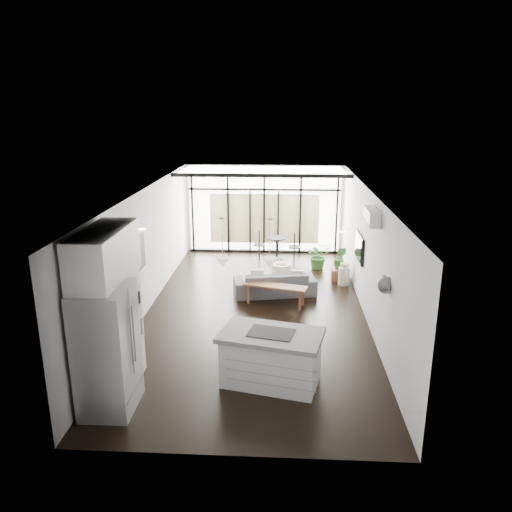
# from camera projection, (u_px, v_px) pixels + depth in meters

# --- Properties ---
(floor) EXTENTS (5.00, 10.00, 0.00)m
(floor) POSITION_uv_depth(u_px,v_px,m) (255.00, 311.00, 11.57)
(floor) COLOR black
(floor) RESTS_ON ground
(ceiling) EXTENTS (5.00, 10.00, 0.00)m
(ceiling) POSITION_uv_depth(u_px,v_px,m) (255.00, 191.00, 10.76)
(ceiling) COLOR white
(ceiling) RESTS_ON ground
(wall_left) EXTENTS (0.02, 10.00, 2.80)m
(wall_left) POSITION_uv_depth(u_px,v_px,m) (145.00, 252.00, 11.30)
(wall_left) COLOR silver
(wall_left) RESTS_ON ground
(wall_right) EXTENTS (0.02, 10.00, 2.80)m
(wall_right) POSITION_uv_depth(u_px,v_px,m) (368.00, 255.00, 11.03)
(wall_right) COLOR silver
(wall_right) RESTS_ON ground
(wall_back) EXTENTS (5.00, 0.02, 2.80)m
(wall_back) POSITION_uv_depth(u_px,v_px,m) (264.00, 209.00, 15.94)
(wall_back) COLOR silver
(wall_back) RESTS_ON ground
(wall_front) EXTENTS (5.00, 0.02, 2.80)m
(wall_front) POSITION_uv_depth(u_px,v_px,m) (233.00, 364.00, 6.38)
(wall_front) COLOR silver
(wall_front) RESTS_ON ground
(glazing) EXTENTS (5.00, 0.20, 2.80)m
(glazing) POSITION_uv_depth(u_px,v_px,m) (264.00, 210.00, 15.83)
(glazing) COLOR black
(glazing) RESTS_ON ground
(skylight) EXTENTS (4.70, 1.90, 0.06)m
(skylight) POSITION_uv_depth(u_px,v_px,m) (263.00, 170.00, 14.59)
(skylight) COLOR white
(skylight) RESTS_ON ceiling
(neighbour_building) EXTENTS (3.50, 0.02, 1.60)m
(neighbour_building) POSITION_uv_depth(u_px,v_px,m) (264.00, 219.00, 15.98)
(neighbour_building) COLOR beige
(neighbour_building) RESTS_ON ground
(island) EXTENTS (1.88, 1.37, 0.93)m
(island) POSITION_uv_depth(u_px,v_px,m) (271.00, 358.00, 8.47)
(island) COLOR silver
(island) RESTS_ON floor
(cooktop) EXTENTS (0.85, 0.66, 0.01)m
(cooktop) POSITION_uv_depth(u_px,v_px,m) (271.00, 333.00, 8.33)
(cooktop) COLOR black
(cooktop) RESTS_ON island
(fridge) EXTENTS (0.78, 0.97, 2.01)m
(fridge) POSITION_uv_depth(u_px,v_px,m) (107.00, 349.00, 7.61)
(fridge) COLOR #A9A9AE
(fridge) RESTS_ON floor
(appliance_column) EXTENTS (0.65, 0.69, 2.53)m
(appliance_column) POSITION_uv_depth(u_px,v_px,m) (117.00, 310.00, 8.40)
(appliance_column) COLOR silver
(appliance_column) RESTS_ON floor
(upper_cabinets) EXTENTS (0.62, 1.75, 0.86)m
(upper_cabinets) POSITION_uv_depth(u_px,v_px,m) (104.00, 257.00, 7.66)
(upper_cabinets) COLOR silver
(upper_cabinets) RESTS_ON wall_left
(pendant_left) EXTENTS (0.26, 0.26, 0.18)m
(pendant_left) POSITION_uv_depth(u_px,v_px,m) (223.00, 262.00, 8.47)
(pendant_left) COLOR white
(pendant_left) RESTS_ON ceiling
(pendant_right) EXTENTS (0.26, 0.26, 0.18)m
(pendant_right) POSITION_uv_depth(u_px,v_px,m) (270.00, 263.00, 8.43)
(pendant_right) COLOR white
(pendant_right) RESTS_ON ceiling
(sofa) EXTENTS (2.12, 0.97, 0.80)m
(sofa) POSITION_uv_depth(u_px,v_px,m) (275.00, 279.00, 12.52)
(sofa) COLOR #48494B
(sofa) RESTS_ON floor
(console_bench) EXTENTS (1.56, 0.79, 0.49)m
(console_bench) POSITION_uv_depth(u_px,v_px,m) (275.00, 295.00, 11.91)
(console_bench) COLOR brown
(console_bench) RESTS_ON floor
(pouf) EXTENTS (0.60, 0.60, 0.43)m
(pouf) POSITION_uv_depth(u_px,v_px,m) (281.00, 271.00, 13.67)
(pouf) COLOR silver
(pouf) RESTS_ON floor
(crate) EXTENTS (0.44, 0.44, 0.32)m
(crate) POSITION_uv_depth(u_px,v_px,m) (339.00, 274.00, 13.59)
(crate) COLOR brown
(crate) RESTS_ON floor
(plant_tall) EXTENTS (0.97, 1.01, 0.62)m
(plant_tall) POSITION_uv_depth(u_px,v_px,m) (318.00, 258.00, 14.52)
(plant_tall) COLOR #2A6322
(plant_tall) RESTS_ON floor
(plant_crate) EXTENTS (0.50, 0.70, 0.28)m
(plant_crate) POSITION_uv_depth(u_px,v_px,m) (340.00, 264.00, 13.50)
(plant_crate) COLOR #2A6322
(plant_crate) RESTS_ON crate
(milk_can) EXTENTS (0.34, 0.34, 0.60)m
(milk_can) POSITION_uv_depth(u_px,v_px,m) (344.00, 274.00, 13.20)
(milk_can) COLOR beige
(milk_can) RESTS_ON floor
(bistro_set) EXTENTS (1.51, 0.82, 0.68)m
(bistro_set) POSITION_uv_depth(u_px,v_px,m) (277.00, 249.00, 15.33)
(bistro_set) COLOR black
(bistro_set) RESTS_ON floor
(tv) EXTENTS (0.05, 1.10, 0.65)m
(tv) POSITION_uv_depth(u_px,v_px,m) (359.00, 247.00, 12.01)
(tv) COLOR black
(tv) RESTS_ON wall_right
(ac_unit) EXTENTS (0.22, 0.90, 0.30)m
(ac_unit) POSITION_uv_depth(u_px,v_px,m) (372.00, 216.00, 9.97)
(ac_unit) COLOR white
(ac_unit) RESTS_ON wall_right
(framed_art) EXTENTS (0.04, 0.70, 0.90)m
(framed_art) POSITION_uv_depth(u_px,v_px,m) (140.00, 252.00, 10.77)
(framed_art) COLOR black
(framed_art) RESTS_ON wall_left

